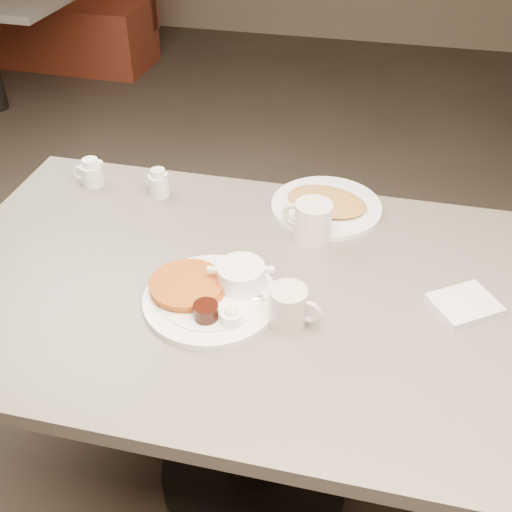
% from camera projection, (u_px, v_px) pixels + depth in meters
% --- Properties ---
extents(diner_table, '(1.50, 0.90, 0.75)m').
position_uv_depth(diner_table, '(254.00, 338.00, 1.49)').
color(diner_table, slate).
rests_on(diner_table, ground).
extents(main_plate, '(0.39, 0.36, 0.07)m').
position_uv_depth(main_plate, '(213.00, 291.00, 1.34)').
color(main_plate, white).
rests_on(main_plate, diner_table).
extents(coffee_mug_near, '(0.12, 0.09, 0.09)m').
position_uv_depth(coffee_mug_near, '(289.00, 306.00, 1.26)').
color(coffee_mug_near, beige).
rests_on(coffee_mug_near, diner_table).
extents(napkin, '(0.17, 0.17, 0.02)m').
position_uv_depth(napkin, '(464.00, 305.00, 1.32)').
color(napkin, silver).
rests_on(napkin, diner_table).
extents(coffee_mug_far, '(0.14, 0.12, 0.10)m').
position_uv_depth(coffee_mug_far, '(312.00, 221.00, 1.50)').
color(coffee_mug_far, white).
rests_on(coffee_mug_far, diner_table).
extents(creamer_left, '(0.09, 0.07, 0.08)m').
position_uv_depth(creamer_left, '(92.00, 173.00, 1.71)').
color(creamer_left, white).
rests_on(creamer_left, diner_table).
extents(creamer_right, '(0.08, 0.07, 0.08)m').
position_uv_depth(creamer_right, '(159.00, 183.00, 1.67)').
color(creamer_right, white).
rests_on(creamer_right, diner_table).
extents(hash_plate, '(0.36, 0.36, 0.04)m').
position_uv_depth(hash_plate, '(326.00, 205.00, 1.62)').
color(hash_plate, white).
rests_on(hash_plate, diner_table).
extents(booth_back_left, '(1.41, 1.64, 1.12)m').
position_uv_depth(booth_back_left, '(50.00, 6.00, 4.28)').
color(booth_back_left, maroon).
rests_on(booth_back_left, ground).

